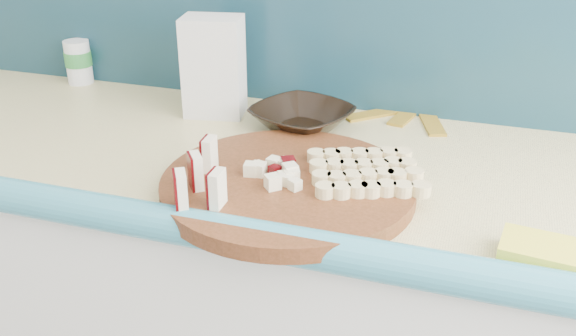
# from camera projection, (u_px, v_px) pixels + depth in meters

# --- Properties ---
(kitchen_counter) EXTENTS (2.20, 0.63, 0.91)m
(kitchen_counter) POSITION_uv_depth(u_px,v_px,m) (236.00, 330.00, 1.44)
(kitchen_counter) COLOR white
(kitchen_counter) RESTS_ON ground
(cutting_board) EXTENTS (0.55, 0.55, 0.03)m
(cutting_board) POSITION_uv_depth(u_px,v_px,m) (288.00, 186.00, 1.07)
(cutting_board) COLOR #3F220D
(cutting_board) RESTS_ON kitchen_counter
(apple_wedges) EXTENTS (0.09, 0.17, 0.06)m
(apple_wedges) POSITION_uv_depth(u_px,v_px,m) (200.00, 175.00, 1.01)
(apple_wedges) COLOR #F7E7C5
(apple_wedges) RESTS_ON cutting_board
(apple_chunks) EXTENTS (0.07, 0.07, 0.02)m
(apple_chunks) POSITION_uv_depth(u_px,v_px,m) (272.00, 173.00, 1.05)
(apple_chunks) COLOR #FFF7CB
(apple_chunks) RESTS_ON cutting_board
(banana_slices) EXTENTS (0.22, 0.21, 0.02)m
(banana_slices) POSITION_uv_depth(u_px,v_px,m) (366.00, 172.00, 1.06)
(banana_slices) COLOR #E1C989
(banana_slices) RESTS_ON cutting_board
(brown_bowl) EXTENTS (0.25, 0.25, 0.05)m
(brown_bowl) POSITION_uv_depth(u_px,v_px,m) (302.00, 118.00, 1.31)
(brown_bowl) COLOR black
(brown_bowl) RESTS_ON kitchen_counter
(flour_bag) EXTENTS (0.14, 0.11, 0.21)m
(flour_bag) POSITION_uv_depth(u_px,v_px,m) (214.00, 67.00, 1.36)
(flour_bag) COLOR silver
(flour_bag) RESTS_ON kitchen_counter
(canister) EXTENTS (0.07, 0.07, 0.11)m
(canister) POSITION_uv_depth(u_px,v_px,m) (78.00, 61.00, 1.57)
(canister) COLOR white
(canister) RESTS_ON kitchen_counter
(sponge) EXTENTS (0.12, 0.09, 0.03)m
(sponge) POSITION_uv_depth(u_px,v_px,m) (542.00, 254.00, 0.88)
(sponge) COLOR yellow
(sponge) RESTS_ON kitchen_counter
(banana_peel) EXTENTS (0.23, 0.20, 0.01)m
(banana_peel) POSITION_uv_depth(u_px,v_px,m) (406.00, 116.00, 1.39)
(banana_peel) COLOR gold
(banana_peel) RESTS_ON kitchen_counter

